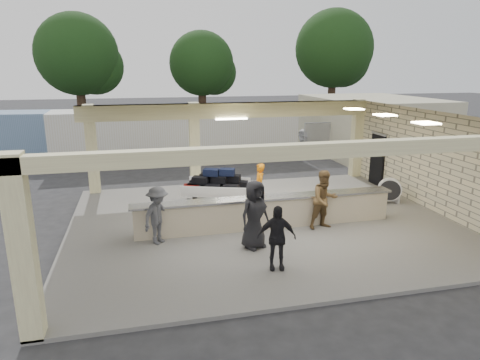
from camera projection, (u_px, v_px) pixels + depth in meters
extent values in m
plane|color=#262628|center=(262.00, 224.00, 13.80)|extent=(120.00, 120.00, 0.00)
cube|color=slate|center=(262.00, 223.00, 13.79)|extent=(12.00, 10.00, 0.10)
cube|color=#CCC188|center=(263.00, 115.00, 12.90)|extent=(12.00, 10.00, 0.02)
cube|color=#C1B898|center=(430.00, 162.00, 14.69)|extent=(0.02, 10.00, 3.50)
cube|color=black|center=(377.00, 160.00, 17.84)|extent=(0.10, 0.95, 2.10)
cube|color=#CCC188|center=(230.00, 110.00, 17.44)|extent=(12.00, 0.50, 0.60)
cube|color=#CCC188|center=(333.00, 150.00, 8.38)|extent=(12.00, 0.30, 0.30)
cube|color=#CCC188|center=(92.00, 150.00, 16.57)|extent=(0.40, 0.40, 3.50)
cube|color=#CCC188|center=(195.00, 146.00, 17.47)|extent=(0.40, 0.40, 3.50)
cube|color=#CCC188|center=(357.00, 139.00, 19.15)|extent=(0.40, 0.40, 3.50)
cube|color=#CCC188|center=(23.00, 250.00, 7.53)|extent=(0.40, 0.40, 3.50)
cube|color=white|center=(232.00, 119.00, 17.29)|extent=(1.30, 0.12, 0.06)
cube|color=#FFEABF|center=(354.00, 109.00, 15.17)|extent=(0.55, 0.55, 0.04)
cube|color=#FFEABF|center=(385.00, 115.00, 13.29)|extent=(0.55, 0.55, 0.04)
cube|color=#FFEABF|center=(426.00, 123.00, 11.41)|extent=(0.55, 0.55, 0.04)
cube|color=#C1B090|center=(266.00, 213.00, 13.19)|extent=(8.00, 0.50, 0.90)
cube|color=#B7B7BC|center=(267.00, 198.00, 13.06)|extent=(8.20, 0.58, 0.06)
cube|color=white|center=(217.00, 191.00, 15.24)|extent=(2.62, 2.07, 0.11)
cylinder|color=black|center=(189.00, 204.00, 14.95)|extent=(0.23, 0.38, 0.37)
cylinder|color=black|center=(195.00, 195.00, 15.91)|extent=(0.23, 0.38, 0.37)
cylinder|color=black|center=(241.00, 206.00, 14.74)|extent=(0.23, 0.38, 0.37)
cylinder|color=black|center=(244.00, 197.00, 15.71)|extent=(0.23, 0.38, 0.37)
cube|color=white|center=(220.00, 181.00, 15.85)|extent=(2.17, 0.82, 0.27)
cube|color=white|center=(213.00, 191.00, 14.53)|extent=(2.17, 0.82, 0.27)
cube|color=black|center=(195.00, 187.00, 15.01)|extent=(0.62, 0.51, 0.24)
cube|color=black|center=(213.00, 188.00, 14.94)|extent=(0.62, 0.51, 0.24)
cube|color=black|center=(231.00, 188.00, 14.87)|extent=(0.62, 0.51, 0.24)
cube|color=black|center=(198.00, 183.00, 15.54)|extent=(0.62, 0.51, 0.24)
cube|color=black|center=(215.00, 184.00, 15.46)|extent=(0.62, 0.51, 0.24)
cube|color=black|center=(233.00, 184.00, 15.39)|extent=(0.62, 0.51, 0.24)
cube|color=black|center=(200.00, 180.00, 15.01)|extent=(0.62, 0.51, 0.24)
cube|color=black|center=(219.00, 179.00, 15.12)|extent=(0.62, 0.51, 0.24)
cube|color=black|center=(233.00, 178.00, 15.24)|extent=(0.62, 0.51, 0.24)
cube|color=black|center=(208.00, 177.00, 15.43)|extent=(0.62, 0.51, 0.24)
cube|color=black|center=(211.00, 172.00, 15.08)|extent=(0.62, 0.51, 0.24)
cube|color=black|center=(227.00, 172.00, 15.11)|extent=(0.62, 0.51, 0.24)
cube|color=#590F0C|center=(192.00, 188.00, 14.93)|extent=(0.62, 0.51, 0.24)
cube|color=black|center=(240.00, 184.00, 15.36)|extent=(0.62, 0.51, 0.24)
cylinder|color=white|center=(390.00, 189.00, 15.54)|extent=(0.86, 0.64, 0.83)
cylinder|color=black|center=(390.00, 189.00, 15.54)|extent=(0.80, 0.63, 0.74)
cube|color=white|center=(382.00, 200.00, 15.57)|extent=(0.06, 0.46, 0.28)
cube|color=white|center=(395.00, 198.00, 15.70)|extent=(0.06, 0.46, 0.28)
imported|color=orange|center=(259.00, 186.00, 14.81)|extent=(0.37, 0.61, 1.61)
imported|color=brown|center=(324.00, 200.00, 12.98)|extent=(0.94, 0.53, 1.83)
imported|color=black|center=(277.00, 238.00, 10.37)|extent=(1.00, 0.52, 1.62)
imported|color=#434448|center=(158.00, 215.00, 11.88)|extent=(1.02, 1.02, 1.65)
imported|color=black|center=(255.00, 214.00, 11.58)|extent=(1.00, 0.74, 1.90)
imported|color=white|center=(341.00, 133.00, 27.76)|extent=(5.81, 4.00, 1.51)
imported|color=white|center=(389.00, 131.00, 28.74)|extent=(5.00, 2.34, 1.52)
imported|color=black|center=(294.00, 129.00, 30.17)|extent=(4.07, 3.36, 1.32)
cube|color=silver|center=(179.00, 135.00, 22.95)|extent=(12.84, 2.99, 2.76)
cylinder|color=gray|center=(304.00, 142.00, 23.12)|extent=(0.06, 0.06, 2.00)
cylinder|color=gray|center=(338.00, 140.00, 23.57)|extent=(0.06, 0.06, 2.00)
cylinder|color=gray|center=(371.00, 139.00, 24.02)|extent=(0.06, 0.06, 2.00)
cylinder|color=gray|center=(403.00, 137.00, 24.46)|extent=(0.06, 0.06, 2.00)
cylinder|color=gray|center=(433.00, 136.00, 24.91)|extent=(0.06, 0.06, 2.00)
cylinder|color=gray|center=(462.00, 135.00, 25.36)|extent=(0.06, 0.06, 2.00)
cube|color=gray|center=(403.00, 137.00, 24.46)|extent=(12.00, 0.02, 2.00)
cylinder|color=gray|center=(404.00, 120.00, 24.21)|extent=(12.00, 0.05, 0.05)
cylinder|color=#382619|center=(81.00, 101.00, 34.00)|extent=(0.70, 0.70, 4.50)
sphere|color=black|center=(77.00, 54.00, 33.07)|extent=(6.30, 6.30, 6.30)
sphere|color=black|center=(95.00, 66.00, 34.14)|extent=(4.50, 4.50, 4.50)
cylinder|color=#382619|center=(202.00, 100.00, 38.18)|extent=(0.70, 0.70, 4.00)
sphere|color=black|center=(202.00, 63.00, 37.36)|extent=(5.60, 5.60, 5.60)
sphere|color=black|center=(214.00, 73.00, 38.39)|extent=(4.00, 4.00, 4.00)
cylinder|color=#382619|center=(332.00, 93.00, 39.79)|extent=(0.70, 0.70, 5.00)
sphere|color=black|center=(334.00, 49.00, 38.76)|extent=(7.00, 7.00, 7.00)
sphere|color=black|center=(342.00, 60.00, 39.85)|extent=(5.00, 5.00, 5.00)
cube|color=beige|center=(371.00, 126.00, 24.91)|extent=(6.00, 8.00, 3.20)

